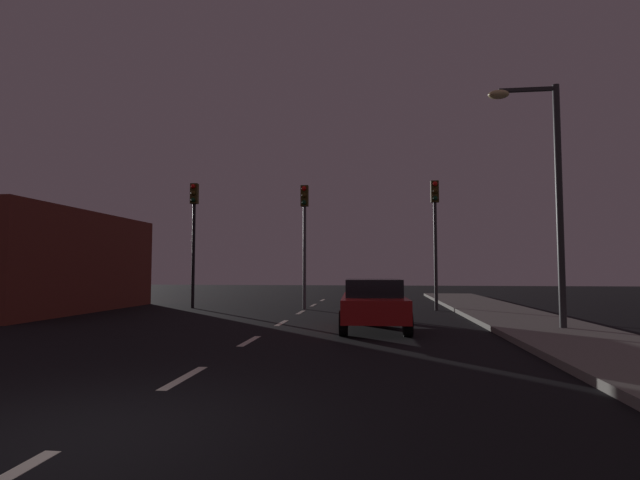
# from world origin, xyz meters

# --- Properties ---
(ground_plane) EXTENTS (80.00, 80.00, 0.00)m
(ground_plane) POSITION_xyz_m (0.00, 7.00, 0.00)
(ground_plane) COLOR black
(sidewalk_curb_right) EXTENTS (3.00, 40.00, 0.15)m
(sidewalk_curb_right) POSITION_xyz_m (7.50, 7.00, 0.07)
(sidewalk_curb_right) COLOR gray
(sidewalk_curb_right) RESTS_ON ground_plane
(lane_stripe_second) EXTENTS (0.16, 1.60, 0.01)m
(lane_stripe_second) POSITION_xyz_m (0.00, 2.60, 0.00)
(lane_stripe_second) COLOR silver
(lane_stripe_second) RESTS_ON ground_plane
(lane_stripe_third) EXTENTS (0.16, 1.60, 0.01)m
(lane_stripe_third) POSITION_xyz_m (0.00, 6.40, 0.00)
(lane_stripe_third) COLOR silver
(lane_stripe_third) RESTS_ON ground_plane
(lane_stripe_fourth) EXTENTS (0.16, 1.60, 0.01)m
(lane_stripe_fourth) POSITION_xyz_m (0.00, 10.20, 0.00)
(lane_stripe_fourth) COLOR silver
(lane_stripe_fourth) RESTS_ON ground_plane
(lane_stripe_fifth) EXTENTS (0.16, 1.60, 0.01)m
(lane_stripe_fifth) POSITION_xyz_m (0.00, 14.00, 0.00)
(lane_stripe_fifth) COLOR silver
(lane_stripe_fifth) RESTS_ON ground_plane
(lane_stripe_sixth) EXTENTS (0.16, 1.60, 0.01)m
(lane_stripe_sixth) POSITION_xyz_m (0.00, 17.80, 0.00)
(lane_stripe_sixth) COLOR silver
(lane_stripe_sixth) RESTS_ON ground_plane
(lane_stripe_seventh) EXTENTS (0.16, 1.60, 0.01)m
(lane_stripe_seventh) POSITION_xyz_m (0.00, 21.60, 0.00)
(lane_stripe_seventh) COLOR silver
(lane_stripe_seventh) RESTS_ON ground_plane
(traffic_signal_left) EXTENTS (0.32, 0.38, 5.47)m
(traffic_signal_left) POSITION_xyz_m (-5.00, 15.46, 3.79)
(traffic_signal_left) COLOR black
(traffic_signal_left) RESTS_ON ground_plane
(traffic_signal_center) EXTENTS (0.32, 0.38, 5.28)m
(traffic_signal_center) POSITION_xyz_m (-0.08, 15.46, 3.68)
(traffic_signal_center) COLOR #4C4C51
(traffic_signal_center) RESTS_ON ground_plane
(traffic_signal_right) EXTENTS (0.32, 0.38, 5.36)m
(traffic_signal_right) POSITION_xyz_m (5.39, 15.46, 3.73)
(traffic_signal_right) COLOR #2D2D30
(traffic_signal_right) RESTS_ON ground_plane
(car_stopped_ahead) EXTENTS (1.97, 4.38, 1.40)m
(car_stopped_ahead) POSITION_xyz_m (2.86, 9.10, 0.72)
(car_stopped_ahead) COLOR #B21919
(car_stopped_ahead) RESTS_ON ground_plane
(street_lamp_right) EXTENTS (1.86, 0.36, 6.65)m
(street_lamp_right) POSITION_xyz_m (7.50, 8.67, 4.04)
(street_lamp_right) COLOR #2D2D30
(street_lamp_right) RESTS_ON ground_plane
(storefront_left) EXTENTS (5.37, 9.22, 3.94)m
(storefront_left) POSITION_xyz_m (-10.68, 13.08, 1.97)
(storefront_left) COLOR maroon
(storefront_left) RESTS_ON ground_plane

